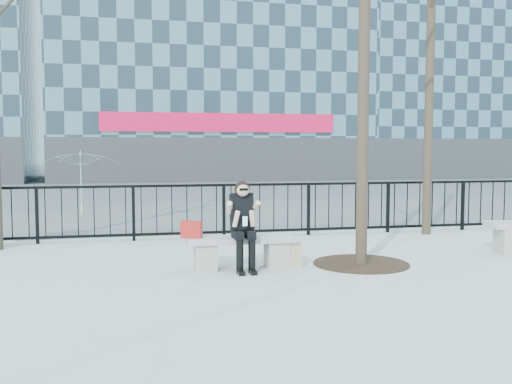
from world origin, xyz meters
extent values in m
plane|color=#A5A5A0|center=(0.00, 0.00, 0.00)|extent=(120.00, 120.00, 0.00)
cube|color=#474747|center=(0.00, 15.00, 0.00)|extent=(60.00, 23.00, 0.01)
cube|color=black|center=(0.00, 3.00, 1.08)|extent=(14.00, 0.05, 0.05)
cube|color=black|center=(0.00, 3.00, 0.12)|extent=(14.00, 0.05, 0.05)
cube|color=#2D2D30|center=(3.00, 21.96, 1.20)|extent=(18.00, 0.08, 2.40)
cube|color=#BA0C35|center=(3.00, 21.90, 3.20)|extent=(12.60, 0.12, 1.00)
cube|color=slate|center=(20.00, 27.00, 10.00)|extent=(16.00, 10.00, 20.00)
cube|color=#2D2D30|center=(20.00, 21.96, 1.20)|extent=(16.00, 0.08, 2.40)
cylinder|color=black|center=(1.90, -0.10, 3.75)|extent=(0.18, 0.18, 7.50)
cylinder|color=black|center=(4.50, 2.60, 3.50)|extent=(0.18, 0.18, 7.00)
cylinder|color=black|center=(1.90, -0.10, 0.01)|extent=(1.50, 1.50, 0.02)
cube|color=gray|center=(-0.55, 0.00, 0.20)|extent=(0.32, 0.38, 0.40)
cube|color=gray|center=(0.55, 0.00, 0.20)|extent=(0.32, 0.38, 0.40)
cube|color=gray|center=(0.00, 0.00, 0.45)|extent=(1.65, 0.46, 0.09)
cube|color=gray|center=(4.76, 0.24, 0.22)|extent=(0.35, 0.42, 0.44)
cube|color=#AD1915|center=(-0.75, 0.02, 0.62)|extent=(0.33, 0.24, 0.25)
cube|color=tan|center=(0.71, -0.09, 0.19)|extent=(0.42, 0.18, 0.38)
imported|color=yellow|center=(-2.96, 7.10, 0.89)|extent=(2.60, 2.62, 1.79)
camera|label=1|loc=(-1.57, -8.42, 1.82)|focal=40.00mm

